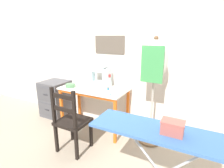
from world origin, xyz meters
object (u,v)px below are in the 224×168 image
Objects in this scene: sewing_machine at (102,78)px; scissors at (112,94)px; thread_spool_near_machine at (108,89)px; fabric_bowl at (70,85)px; wooden_chair at (72,122)px; ironing_board at (165,136)px; storage_box at (173,127)px; dress_form at (154,67)px; filing_cabinet at (56,98)px.

scissors is at bearing -39.77° from sewing_machine.
thread_spool_near_machine reaches higher than scissors.
wooden_chair is at bearing -49.67° from fabric_bowl.
sewing_machine is at bearing 140.23° from scissors.
scissors is (0.35, -0.29, -0.15)m from sewing_machine.
fabric_bowl is at bearing 153.44° from ironing_board.
ironing_board is (1.06, -0.99, 0.03)m from thread_spool_near_machine.
wooden_chair is 1.41m from storage_box.
dress_form is at bearing 38.18° from wooden_chair.
sewing_machine is at bearing 31.72° from fabric_bowl.
scissors is 0.67m from wooden_chair.
fabric_bowl is 1.12× the size of scissors.
scissors is 0.09× the size of dress_form.
thread_spool_near_machine is at bearing 13.02° from fabric_bowl.
thread_spool_near_machine is at bearing 74.47° from wooden_chair.
thread_spool_near_machine is (0.63, 0.15, -0.01)m from fabric_bowl.
dress_form is 8.88× the size of storage_box.
sewing_machine is 1.15m from filing_cabinet.
ironing_board is 7.07× the size of storage_box.
fabric_bowl is 0.65m from thread_spool_near_machine.
sewing_machine is 2.04× the size of storage_box.
wooden_chair is at bearing 165.47° from ironing_board.
scissors is 0.12× the size of ironing_board.
ironing_board is (1.25, -0.32, 0.33)m from wooden_chair.
fabric_bowl is at bearing 130.33° from wooden_chair.
filing_cabinet is at bearing 155.34° from storage_box.
scissors is 0.83× the size of storage_box.
sewing_machine reaches higher than scissors.
sewing_machine reaches higher than ironing_board.
filing_cabinet is (-1.37, 0.23, -0.37)m from scissors.
scissors is 1.44m from filing_cabinet.
thread_spool_near_machine is 1.46m from ironing_board.
wooden_chair is 1.27m from filing_cabinet.
thread_spool_near_machine reaches higher than filing_cabinet.
dress_form reaches higher than fabric_bowl.
filing_cabinet is (-1.03, 0.74, -0.09)m from wooden_chair.
storage_box is (2.33, -1.07, 0.51)m from filing_cabinet.
dress_form reaches higher than ironing_board.
dress_form reaches higher than thread_spool_near_machine.
wooden_chair reaches higher than storage_box.
wooden_chair reaches higher than fabric_bowl.
sewing_machine is 0.48m from scissors.
thread_spool_near_machine is at bearing 138.09° from storage_box.
fabric_bowl is at bearing 178.49° from scissors.
dress_form is at bearing 19.52° from scissors.
storage_box is (1.30, -0.33, 0.43)m from wooden_chair.
wooden_chair is 0.75× the size of ironing_board.
sewing_machine reaches higher than filing_cabinet.
sewing_machine is 0.29× the size of ironing_board.
ironing_board is at bearing -14.53° from wooden_chair.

